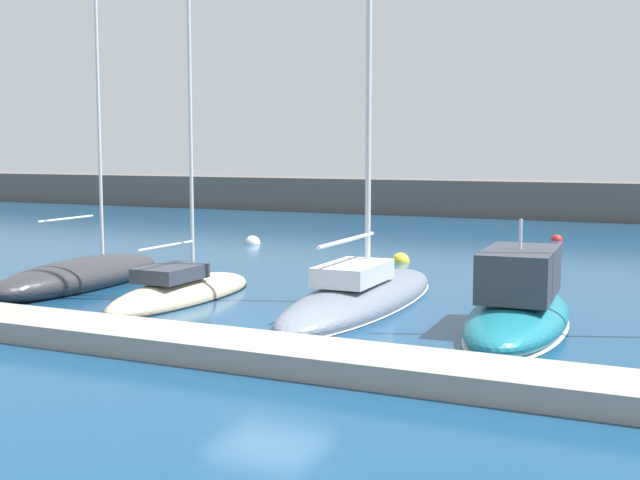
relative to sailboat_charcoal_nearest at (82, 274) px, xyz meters
The scene contains 10 objects.
ground_plane 9.86m from the sailboat_charcoal_nearest, 24.52° to the right, with size 120.00×120.00×0.00m, color navy.
dock_pier 10.73m from the sailboat_charcoal_nearest, 33.31° to the right, with size 23.10×1.86×0.47m, color gray.
breakwater_seawall 34.98m from the sailboat_charcoal_nearest, 75.15° to the left, with size 108.00×3.56×2.34m, color #5B5651.
sailboat_charcoal_nearest is the anchor object (origin of this frame).
sailboat_sand_second 4.23m from the sailboat_charcoal_nearest, ahead, with size 1.83×6.63×12.21m.
sailboat_slate_third 9.22m from the sailboat_charcoal_nearest, ahead, with size 2.84×10.14×18.60m.
motorboat_teal_fourth 13.82m from the sailboat_charcoal_nearest, ahead, with size 2.81×7.34×2.98m.
mooring_buoy_white 13.20m from the sailboat_charcoal_nearest, 95.81° to the left, with size 0.73×0.73×0.73m, color white.
mooring_buoy_yellow 12.28m from the sailboat_charcoal_nearest, 55.03° to the left, with size 0.71×0.71×0.71m, color yellow.
mooring_buoy_red 23.40m from the sailboat_charcoal_nearest, 61.36° to the left, with size 0.55×0.55×0.55m, color red.
Camera 1 is at (9.02, -16.38, 4.32)m, focal length 47.05 mm.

